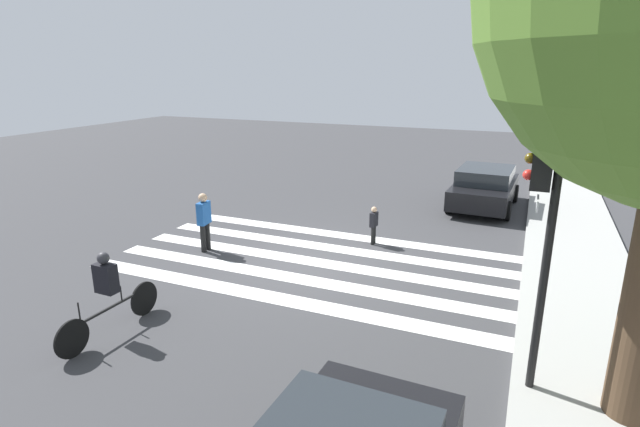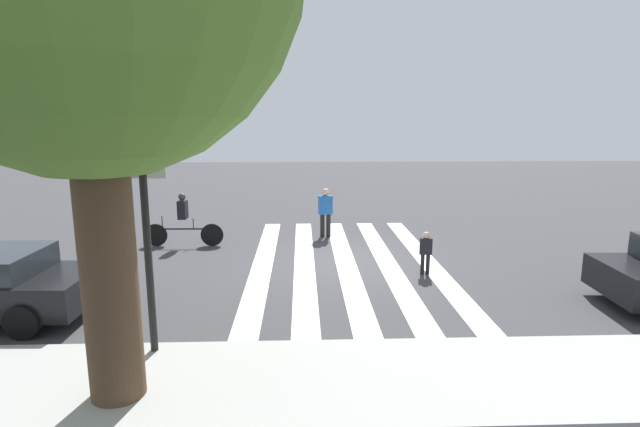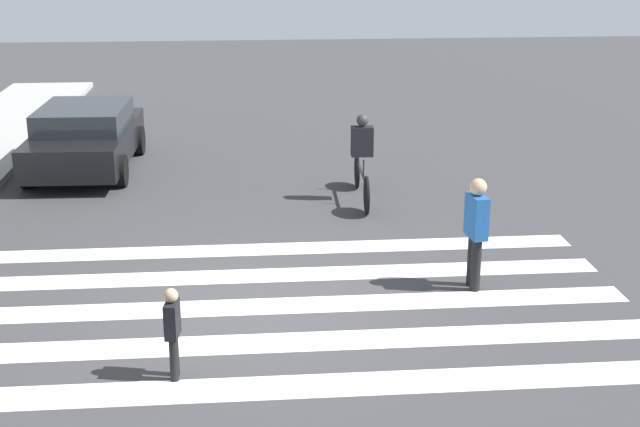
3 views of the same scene
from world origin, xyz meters
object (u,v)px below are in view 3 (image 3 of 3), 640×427
pedestrian_adult_tall_backpack (476,227)px  pedestrian_adult_blue_shirt (173,328)px  cyclist_far_lane (362,155)px  car_parked_far_curb (85,137)px

pedestrian_adult_tall_backpack → pedestrian_adult_blue_shirt: bearing=-66.9°
cyclist_far_lane → car_parked_far_curb: size_ratio=0.56×
pedestrian_adult_tall_backpack → car_parked_far_curb: pedestrian_adult_tall_backpack is taller
pedestrian_adult_tall_backpack → car_parked_far_curb: size_ratio=0.37×
pedestrian_adult_blue_shirt → cyclist_far_lane: size_ratio=0.46×
pedestrian_adult_blue_shirt → car_parked_far_curb: bearing=-157.9°
pedestrian_adult_tall_backpack → pedestrian_adult_blue_shirt: pedestrian_adult_tall_backpack is taller
cyclist_far_lane → car_parked_far_curb: bearing=65.4°
pedestrian_adult_tall_backpack → pedestrian_adult_blue_shirt: 4.66m
pedestrian_adult_blue_shirt → car_parked_far_curb: 9.68m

